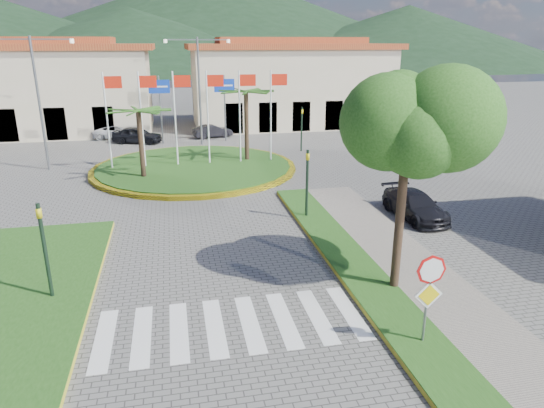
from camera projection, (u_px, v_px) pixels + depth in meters
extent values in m
cube|color=gray|center=(459.00, 338.00, 13.04)|extent=(4.00, 28.00, 0.15)
cube|color=#1F4C15|center=(418.00, 343.00, 12.80)|extent=(1.60, 28.00, 0.18)
cube|color=#1F4C15|center=(2.00, 311.00, 14.35)|extent=(5.00, 14.00, 0.18)
cube|color=silver|center=(229.00, 325.00, 13.76)|extent=(8.00, 3.00, 0.01)
cylinder|color=yellow|center=(195.00, 168.00, 30.44)|extent=(12.70, 12.70, 0.24)
cylinder|color=#1F4C15|center=(195.00, 168.00, 30.43)|extent=(12.00, 12.00, 0.30)
cylinder|color=black|center=(141.00, 147.00, 27.40)|extent=(0.28, 0.28, 4.05)
cylinder|color=black|center=(247.00, 128.00, 31.33)|extent=(0.28, 0.28, 4.68)
cylinder|color=silver|center=(108.00, 124.00, 29.03)|extent=(0.10, 0.10, 6.00)
cube|color=red|center=(113.00, 82.00, 28.37)|extent=(1.00, 0.03, 0.70)
cylinder|color=silver|center=(142.00, 122.00, 29.41)|extent=(0.10, 0.10, 6.00)
cube|color=red|center=(148.00, 82.00, 28.75)|extent=(1.00, 0.03, 0.70)
cylinder|color=silver|center=(175.00, 121.00, 29.79)|extent=(0.10, 0.10, 6.00)
cube|color=red|center=(182.00, 81.00, 29.14)|extent=(1.00, 0.03, 0.70)
cylinder|color=silver|center=(208.00, 120.00, 30.18)|extent=(0.10, 0.10, 6.00)
cube|color=red|center=(215.00, 81.00, 29.52)|extent=(1.00, 0.03, 0.70)
cylinder|color=silver|center=(240.00, 119.00, 30.56)|extent=(0.10, 0.10, 6.00)
cube|color=red|center=(248.00, 80.00, 29.90)|extent=(1.00, 0.03, 0.70)
cylinder|color=silver|center=(271.00, 118.00, 30.95)|extent=(0.10, 0.10, 6.00)
cube|color=red|center=(279.00, 80.00, 30.29)|extent=(1.00, 0.03, 0.70)
cylinder|color=slate|center=(426.00, 304.00, 12.45)|extent=(0.07, 0.07, 2.50)
cylinder|color=red|center=(431.00, 270.00, 12.09)|extent=(0.80, 0.03, 0.80)
cube|color=yellow|center=(429.00, 295.00, 12.30)|extent=(0.78, 0.03, 0.78)
cylinder|color=black|center=(399.00, 227.00, 15.05)|extent=(0.28, 0.28, 4.40)
ellipsoid|color=#1D4C14|center=(408.00, 131.00, 14.10)|extent=(3.60, 3.60, 3.20)
cylinder|color=black|center=(46.00, 254.00, 14.58)|extent=(0.12, 0.12, 3.20)
imported|color=gold|center=(41.00, 223.00, 14.26)|extent=(0.15, 0.18, 0.90)
cylinder|color=black|center=(307.00, 185.00, 21.55)|extent=(0.12, 0.12, 3.20)
imported|color=gold|center=(307.00, 163.00, 21.23)|extent=(0.15, 0.18, 0.90)
cylinder|color=black|center=(302.00, 129.00, 35.22)|extent=(0.12, 0.12, 3.20)
imported|color=gold|center=(302.00, 116.00, 34.90)|extent=(0.18, 0.15, 0.90)
cylinder|color=slate|center=(161.00, 110.00, 37.62)|extent=(0.12, 0.12, 5.20)
cube|color=#1036B4|center=(159.00, 87.00, 36.99)|extent=(1.60, 0.05, 1.00)
cylinder|color=slate|center=(225.00, 109.00, 38.58)|extent=(0.12, 0.12, 5.20)
cube|color=#1036B4|center=(224.00, 85.00, 37.95)|extent=(1.60, 0.05, 1.00)
cylinder|color=slate|center=(200.00, 92.00, 36.82)|extent=(0.16, 0.16, 8.00)
cube|color=slate|center=(181.00, 40.00, 35.38)|extent=(2.40, 0.08, 0.08)
cube|color=slate|center=(213.00, 40.00, 35.84)|extent=(2.40, 0.08, 0.08)
cylinder|color=slate|center=(40.00, 105.00, 29.33)|extent=(0.16, 0.16, 8.00)
cube|color=slate|center=(7.00, 39.00, 27.89)|extent=(2.40, 0.08, 0.08)
cube|color=slate|center=(52.00, 39.00, 28.35)|extent=(2.40, 0.08, 0.08)
cube|color=beige|center=(18.00, 93.00, 41.53)|extent=(22.00, 9.00, 7.00)
cube|color=maroon|center=(10.00, 47.00, 40.34)|extent=(23.32, 9.54, 0.50)
cube|color=maroon|center=(9.00, 41.00, 40.18)|extent=(16.50, 4.95, 0.60)
cube|color=beige|center=(290.00, 88.00, 46.14)|extent=(18.00, 9.00, 7.00)
cube|color=maroon|center=(290.00, 46.00, 44.94)|extent=(19.08, 9.54, 0.50)
cube|color=maroon|center=(290.00, 41.00, 44.79)|extent=(13.50, 4.95, 0.60)
cone|color=black|center=(216.00, 18.00, 156.70)|extent=(180.00, 180.00, 30.00)
cone|color=black|center=(407.00, 37.00, 145.96)|extent=(120.00, 120.00, 18.00)
cone|color=black|center=(132.00, 40.00, 126.28)|extent=(110.00, 110.00, 16.00)
imported|color=silver|center=(118.00, 132.00, 40.29)|extent=(4.01, 1.93, 1.10)
imported|color=black|center=(137.00, 135.00, 38.32)|extent=(4.12, 2.73, 1.30)
imported|color=black|center=(213.00, 131.00, 40.63)|extent=(3.42, 1.89, 1.07)
imported|color=black|center=(415.00, 205.00, 22.06)|extent=(1.91, 4.17, 1.18)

